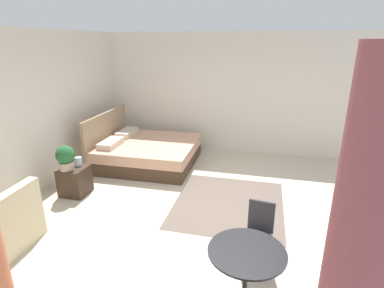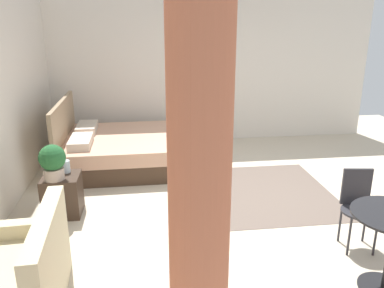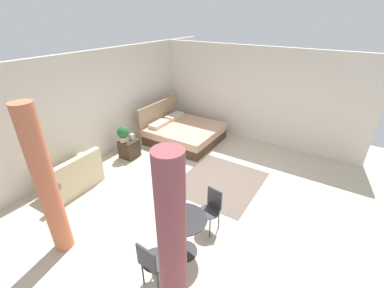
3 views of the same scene
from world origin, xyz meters
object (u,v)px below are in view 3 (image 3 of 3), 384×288
(bed, at_px, (183,132))
(balcony_table, at_px, (184,229))
(potted_plant, at_px, (123,134))
(nightstand, at_px, (129,148))
(vase, at_px, (132,137))
(cafe_chair_near_couch, at_px, (152,261))
(cafe_chair_near_window, at_px, (212,206))
(couch, at_px, (73,178))

(bed, distance_m, balcony_table, 4.30)
(bed, xyz_separation_m, potted_plant, (-1.76, 0.74, 0.46))
(potted_plant, bearing_deg, balcony_table, -119.07)
(nightstand, distance_m, balcony_table, 3.66)
(potted_plant, bearing_deg, vase, -22.27)
(cafe_chair_near_couch, bearing_deg, balcony_table, -2.63)
(bed, height_order, cafe_chair_near_window, bed)
(potted_plant, height_order, cafe_chair_near_window, potted_plant)
(cafe_chair_near_couch, bearing_deg, couch, 74.69)
(nightstand, relative_size, potted_plant, 1.16)
(couch, xyz_separation_m, balcony_table, (-0.10, -3.15, 0.24))
(couch, distance_m, potted_plant, 1.73)
(balcony_table, bearing_deg, cafe_chair_near_couch, 177.37)
(bed, bearing_deg, vase, 157.15)
(vase, distance_m, cafe_chair_near_couch, 4.11)
(balcony_table, bearing_deg, potted_plant, 60.93)
(nightstand, relative_size, vase, 3.30)
(vase, xyz_separation_m, cafe_chair_near_window, (-1.25, -3.20, -0.08))
(balcony_table, height_order, cafe_chair_near_window, cafe_chair_near_window)
(couch, distance_m, balcony_table, 3.16)
(bed, bearing_deg, cafe_chair_near_couch, -150.62)
(potted_plant, distance_m, vase, 0.29)
(couch, relative_size, cafe_chair_near_couch, 1.47)
(cafe_chair_near_window, bearing_deg, vase, 68.63)
(cafe_chair_near_couch, bearing_deg, cafe_chair_near_window, -5.38)
(vase, relative_size, balcony_table, 0.20)
(bed, height_order, potted_plant, bed)
(cafe_chair_near_couch, bearing_deg, nightstand, 49.83)
(vase, bearing_deg, cafe_chair_near_window, -111.37)
(cafe_chair_near_window, height_order, cafe_chair_near_couch, cafe_chair_near_couch)
(potted_plant, relative_size, balcony_table, 0.58)
(couch, distance_m, cafe_chair_near_window, 3.32)
(vase, relative_size, cafe_chair_near_couch, 0.18)
(couch, distance_m, nightstand, 1.77)
(cafe_chair_near_couch, bearing_deg, vase, 48.18)
(potted_plant, bearing_deg, couch, -178.61)
(potted_plant, bearing_deg, cafe_chair_near_window, -107.42)
(balcony_table, distance_m, cafe_chair_near_couch, 0.75)
(vase, height_order, balcony_table, balcony_table)
(bed, relative_size, nightstand, 4.08)
(balcony_table, relative_size, cafe_chair_near_couch, 0.87)
(bed, height_order, balcony_table, bed)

